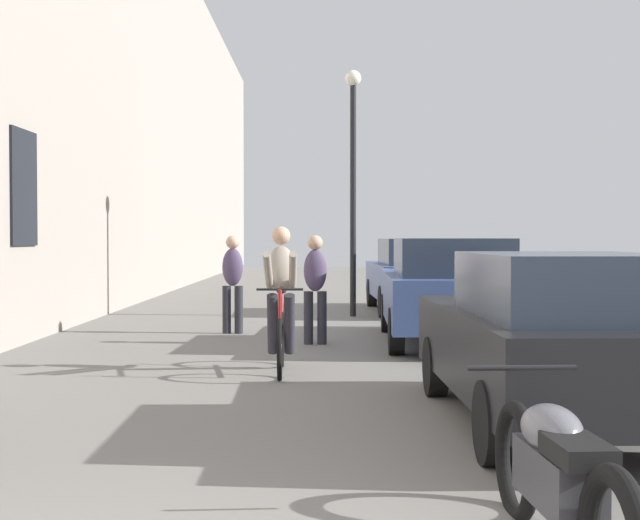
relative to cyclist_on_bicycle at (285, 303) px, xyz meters
name	(u,v)px	position (x,y,z in m)	size (l,w,h in m)	color
building_facade_left	(80,44)	(-4.14, 6.35, 4.40)	(0.54, 68.00, 10.43)	gray
cyclist_on_bicycle	(285,303)	(0.00, 0.00, 0.00)	(0.52, 1.76, 1.74)	black
pedestrian_near	(319,283)	(0.39, 2.62, 0.10)	(0.35, 0.25, 1.61)	#26262D
pedestrian_mid	(237,278)	(-0.97, 4.11, 0.10)	(0.35, 0.26, 1.61)	#26262D
street_lamp	(357,161)	(1.12, 7.28, 2.30)	(0.32, 0.32, 4.90)	black
parked_car_nearest	(559,337)	(2.41, -3.12, -0.06)	(1.79, 4.12, 1.45)	black
parked_car_second	(452,289)	(2.36, 2.74, 0.00)	(1.99, 4.46, 1.57)	#384C84
parked_car_third	(421,274)	(2.51, 8.30, -0.01)	(1.93, 4.40, 1.55)	#384C84
parked_motorcycle	(563,478)	(1.63, -6.18, -0.41)	(0.62, 2.15, 0.92)	black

